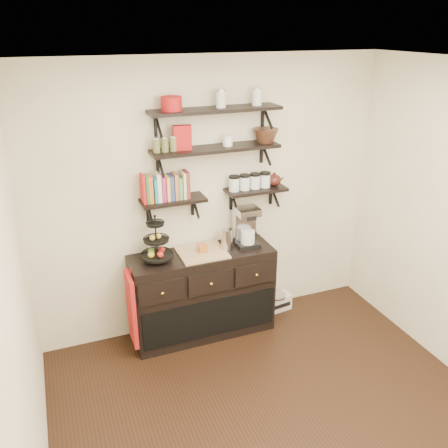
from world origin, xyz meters
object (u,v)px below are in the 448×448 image
coffee_maker (246,227)px  radio (276,302)px  fruit_stand (157,246)px  sideboard (203,293)px

coffee_maker → radio: 1.08m
fruit_stand → sideboard: bearing=-0.4°
fruit_stand → radio: 1.63m
fruit_stand → radio: bearing=3.9°
sideboard → coffee_maker: 0.79m
radio → sideboard: bearing=178.1°
radio → coffee_maker: bearing=-178.8°
sideboard → fruit_stand: 0.74m
sideboard → coffee_maker: size_ratio=3.48×
sideboard → radio: sideboard is taller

